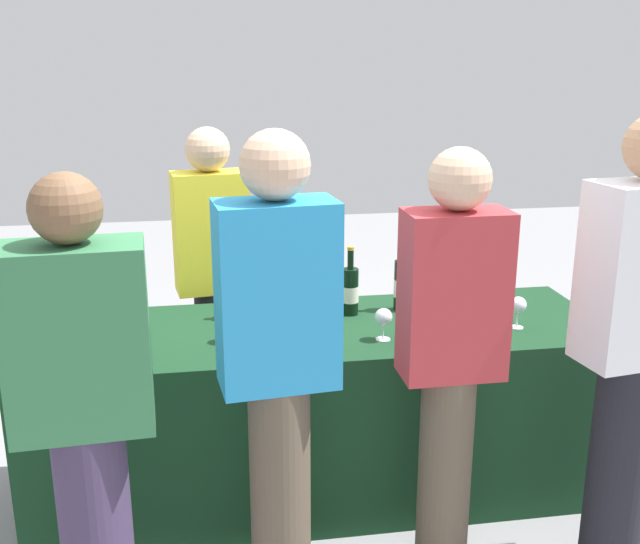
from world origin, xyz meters
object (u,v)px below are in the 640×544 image
at_px(guest_0, 85,408).
at_px(guest_2, 451,351).
at_px(guest_3, 635,336).
at_px(wine_bottle_6, 506,283).
at_px(wine_bottle_0, 134,302).
at_px(wine_glass_3, 384,318).
at_px(wine_bottle_3, 350,290).
at_px(server_pouring, 213,273).
at_px(wine_bottle_1, 247,293).
at_px(wine_glass_4, 518,306).
at_px(wine_bottle_4, 401,285).
at_px(wine_glass_1, 231,319).
at_px(wine_bottle_2, 288,295).
at_px(guest_1, 278,360).
at_px(wine_bottle_5, 444,282).
at_px(wine_glass_0, 140,329).
at_px(wine_glass_2, 253,321).

bearing_deg(guest_0, guest_2, 4.48).
bearing_deg(guest_3, wine_bottle_6, 90.85).
distance_m(wine_bottle_0, wine_glass_3, 1.07).
distance_m(wine_bottle_3, server_pouring, 0.77).
relative_size(wine_bottle_1, wine_glass_4, 2.26).
xyz_separation_m(wine_bottle_0, guest_2, (1.18, -0.72, -0.01)).
height_order(wine_bottle_0, guest_3, guest_3).
distance_m(wine_bottle_3, wine_glass_3, 0.35).
relative_size(wine_bottle_4, wine_glass_4, 2.37).
height_order(wine_glass_1, wine_glass_4, same).
bearing_deg(wine_bottle_2, guest_1, -99.27).
bearing_deg(server_pouring, wine_bottle_5, 149.66).
xyz_separation_m(wine_bottle_5, guest_0, (-1.50, -0.96, -0.05)).
bearing_deg(wine_bottle_6, guest_1, -145.15).
distance_m(wine_bottle_1, wine_glass_0, 0.57).
relative_size(guest_2, guest_3, 0.93).
relative_size(wine_bottle_1, wine_glass_0, 2.19).
relative_size(wine_glass_1, guest_0, 0.09).
height_order(wine_bottle_4, wine_glass_1, wine_bottle_4).
bearing_deg(wine_bottle_6, wine_bottle_0, -179.08).
height_order(wine_bottle_2, wine_bottle_6, wine_bottle_6).
distance_m(wine_bottle_4, wine_glass_4, 0.54).
height_order(wine_glass_1, guest_1, guest_1).
xyz_separation_m(wine_bottle_5, guest_3, (0.43, -0.88, 0.04)).
height_order(wine_glass_0, guest_2, guest_2).
bearing_deg(wine_bottle_5, wine_bottle_0, -177.45).
height_order(wine_bottle_5, guest_3, guest_3).
xyz_separation_m(wine_glass_0, guest_0, (-0.13, -0.61, -0.03)).
xyz_separation_m(wine_bottle_1, wine_glass_1, (-0.08, -0.29, -0.02)).
height_order(wine_bottle_6, wine_glass_0, wine_bottle_6).
relative_size(wine_glass_0, guest_1, 0.08).
bearing_deg(wine_bottle_4, wine_glass_2, -156.14).
distance_m(server_pouring, guest_3, 1.99).
xyz_separation_m(wine_glass_1, wine_glass_3, (0.63, -0.08, -0.01)).
bearing_deg(wine_bottle_6, wine_bottle_3, 178.94).
bearing_deg(wine_bottle_1, wine_glass_1, -106.46).
distance_m(wine_bottle_4, wine_glass_0, 1.21).
height_order(wine_bottle_1, wine_glass_0, wine_bottle_1).
height_order(wine_bottle_2, wine_bottle_5, wine_bottle_5).
distance_m(wine_glass_1, guest_2, 0.92).
relative_size(wine_bottle_0, wine_bottle_4, 1.00).
bearing_deg(wine_bottle_4, wine_bottle_5, 0.80).
bearing_deg(guest_0, wine_bottle_3, 38.23).
height_order(wine_bottle_5, guest_1, guest_1).
bearing_deg(wine_bottle_2, wine_glass_0, -153.79).
bearing_deg(wine_glass_0, guest_3, -16.35).
height_order(wine_bottle_1, guest_3, guest_3).
bearing_deg(wine_bottle_2, server_pouring, 123.65).
distance_m(wine_bottle_4, guest_1, 1.07).
height_order(wine_glass_0, wine_glass_1, wine_glass_0).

